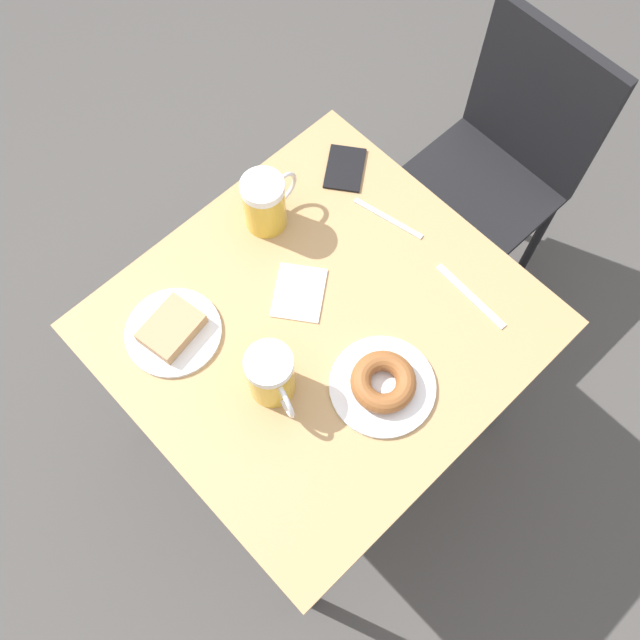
{
  "coord_description": "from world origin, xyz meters",
  "views": [
    {
      "loc": [
        0.45,
        -0.43,
        2.18
      ],
      "look_at": [
        0.0,
        0.0,
        0.78
      ],
      "focal_mm": 40.0,
      "sensor_mm": 36.0,
      "label": 1
    }
  ],
  "objects_px": {
    "plate_with_cake": "(173,330)",
    "knife": "(471,296)",
    "chair": "(505,153)",
    "beer_mug_center": "(271,376)",
    "napkin_folded": "(299,293)",
    "fork": "(388,218)",
    "plate_with_donut": "(383,384)",
    "passport_near_edge": "(345,168)",
    "beer_mug_left": "(265,203)"
  },
  "relations": [
    {
      "from": "knife",
      "to": "napkin_folded",
      "type": "bearing_deg",
      "value": -134.85
    },
    {
      "from": "beer_mug_center",
      "to": "knife",
      "type": "relative_size",
      "value": 0.74
    },
    {
      "from": "beer_mug_left",
      "to": "passport_near_edge",
      "type": "height_order",
      "value": "beer_mug_left"
    },
    {
      "from": "napkin_folded",
      "to": "beer_mug_left",
      "type": "bearing_deg",
      "value": 158.18
    },
    {
      "from": "plate_with_donut",
      "to": "fork",
      "type": "xyz_separation_m",
      "value": [
        -0.28,
        0.3,
        -0.02
      ]
    },
    {
      "from": "chair",
      "to": "napkin_folded",
      "type": "bearing_deg",
      "value": -89.34
    },
    {
      "from": "napkin_folded",
      "to": "knife",
      "type": "height_order",
      "value": "napkin_folded"
    },
    {
      "from": "plate_with_cake",
      "to": "chair",
      "type": "bearing_deg",
      "value": 83.48
    },
    {
      "from": "plate_with_cake",
      "to": "knife",
      "type": "distance_m",
      "value": 0.66
    },
    {
      "from": "beer_mug_center",
      "to": "fork",
      "type": "height_order",
      "value": "beer_mug_center"
    },
    {
      "from": "napkin_folded",
      "to": "passport_near_edge",
      "type": "height_order",
      "value": "passport_near_edge"
    },
    {
      "from": "plate_with_cake",
      "to": "beer_mug_center",
      "type": "bearing_deg",
      "value": 16.86
    },
    {
      "from": "beer_mug_center",
      "to": "napkin_folded",
      "type": "xyz_separation_m",
      "value": [
        -0.12,
        0.19,
        -0.07
      ]
    },
    {
      "from": "chair",
      "to": "fork",
      "type": "xyz_separation_m",
      "value": [
        0.0,
        -0.49,
        0.2
      ]
    },
    {
      "from": "beer_mug_center",
      "to": "napkin_folded",
      "type": "distance_m",
      "value": 0.24
    },
    {
      "from": "plate_with_cake",
      "to": "knife",
      "type": "xyz_separation_m",
      "value": [
        0.39,
        0.53,
        -0.01
      ]
    },
    {
      "from": "napkin_folded",
      "to": "fork",
      "type": "relative_size",
      "value": 0.95
    },
    {
      "from": "fork",
      "to": "knife",
      "type": "xyz_separation_m",
      "value": [
        0.27,
        -0.01,
        -0.0
      ]
    },
    {
      "from": "passport_near_edge",
      "to": "chair",
      "type": "bearing_deg",
      "value": 70.19
    },
    {
      "from": "plate_with_donut",
      "to": "napkin_folded",
      "type": "relative_size",
      "value": 1.31
    },
    {
      "from": "chair",
      "to": "plate_with_donut",
      "type": "relative_size",
      "value": 4.13
    },
    {
      "from": "beer_mug_left",
      "to": "beer_mug_center",
      "type": "distance_m",
      "value": 0.41
    },
    {
      "from": "beer_mug_left",
      "to": "knife",
      "type": "distance_m",
      "value": 0.5
    },
    {
      "from": "chair",
      "to": "knife",
      "type": "height_order",
      "value": "chair"
    },
    {
      "from": "plate_with_cake",
      "to": "beer_mug_left",
      "type": "relative_size",
      "value": 1.41
    },
    {
      "from": "knife",
      "to": "fork",
      "type": "bearing_deg",
      "value": 177.43
    },
    {
      "from": "plate_with_cake",
      "to": "fork",
      "type": "bearing_deg",
      "value": 77.62
    },
    {
      "from": "chair",
      "to": "napkin_folded",
      "type": "height_order",
      "value": "chair"
    },
    {
      "from": "fork",
      "to": "napkin_folded",
      "type": "bearing_deg",
      "value": -90.47
    },
    {
      "from": "fork",
      "to": "passport_near_edge",
      "type": "distance_m",
      "value": 0.17
    },
    {
      "from": "napkin_folded",
      "to": "fork",
      "type": "distance_m",
      "value": 0.28
    },
    {
      "from": "fork",
      "to": "knife",
      "type": "bearing_deg",
      "value": -2.57
    },
    {
      "from": "beer_mug_left",
      "to": "napkin_folded",
      "type": "bearing_deg",
      "value": -21.82
    },
    {
      "from": "beer_mug_center",
      "to": "knife",
      "type": "height_order",
      "value": "beer_mug_center"
    },
    {
      "from": "beer_mug_left",
      "to": "napkin_folded",
      "type": "xyz_separation_m",
      "value": [
        0.19,
        -0.08,
        -0.07
      ]
    },
    {
      "from": "plate_with_donut",
      "to": "napkin_folded",
      "type": "xyz_separation_m",
      "value": [
        -0.28,
        0.02,
        -0.02
      ]
    },
    {
      "from": "plate_with_donut",
      "to": "knife",
      "type": "height_order",
      "value": "plate_with_donut"
    },
    {
      "from": "chair",
      "to": "plate_with_cake",
      "type": "bearing_deg",
      "value": -95.76
    },
    {
      "from": "plate_with_donut",
      "to": "napkin_folded",
      "type": "height_order",
      "value": "plate_with_donut"
    },
    {
      "from": "plate_with_cake",
      "to": "plate_with_donut",
      "type": "xyz_separation_m",
      "value": [
        0.4,
        0.24,
        0.01
      ]
    },
    {
      "from": "fork",
      "to": "chair",
      "type": "bearing_deg",
      "value": 90.12
    },
    {
      "from": "plate_with_donut",
      "to": "passport_near_edge",
      "type": "bearing_deg",
      "value": 143.61
    },
    {
      "from": "plate_with_cake",
      "to": "plate_with_donut",
      "type": "relative_size",
      "value": 0.93
    },
    {
      "from": "passport_near_edge",
      "to": "beer_mug_left",
      "type": "bearing_deg",
      "value": -95.36
    },
    {
      "from": "beer_mug_left",
      "to": "fork",
      "type": "distance_m",
      "value": 0.29
    },
    {
      "from": "beer_mug_center",
      "to": "fork",
      "type": "xyz_separation_m",
      "value": [
        -0.12,
        0.47,
        -0.07
      ]
    },
    {
      "from": "plate_with_donut",
      "to": "knife",
      "type": "distance_m",
      "value": 0.29
    },
    {
      "from": "fork",
      "to": "passport_near_edge",
      "type": "relative_size",
      "value": 1.18
    },
    {
      "from": "plate_with_cake",
      "to": "beer_mug_left",
      "type": "height_order",
      "value": "beer_mug_left"
    },
    {
      "from": "plate_with_donut",
      "to": "fork",
      "type": "distance_m",
      "value": 0.41
    }
  ]
}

